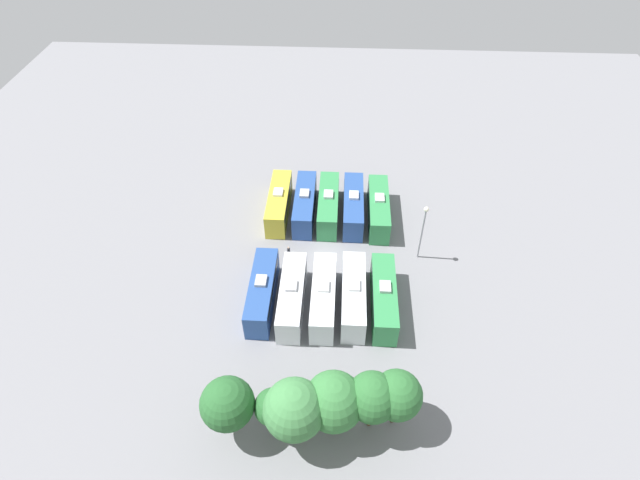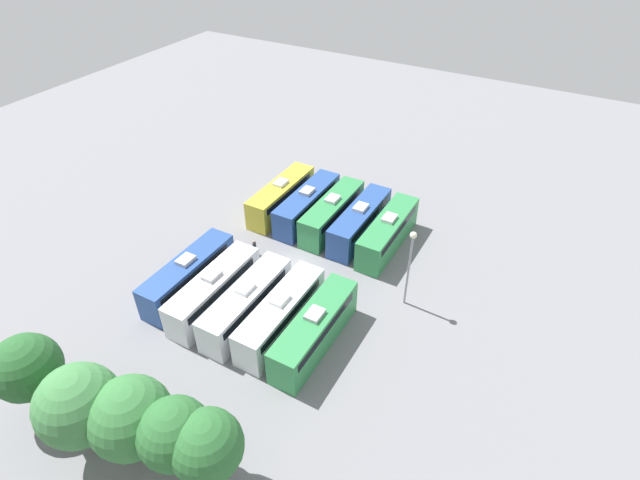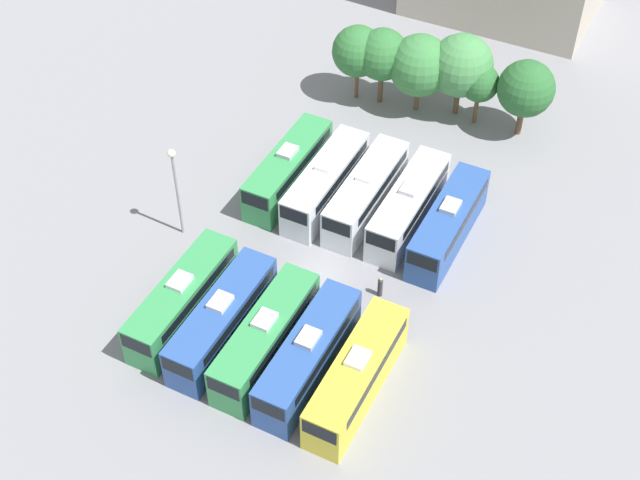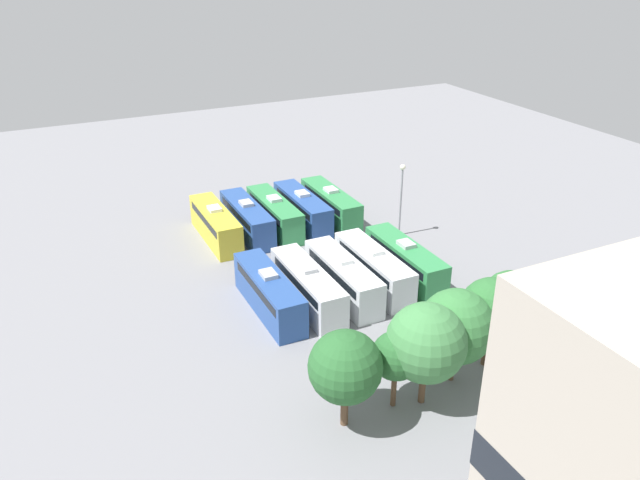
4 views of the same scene
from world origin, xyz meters
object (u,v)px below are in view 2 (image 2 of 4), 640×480
(bus_7, at_px, (246,303))
(tree_1, at_px, (175,434))
(bus_2, at_px, (332,212))
(tree_3, at_px, (79,405))
(bus_9, at_px, (188,274))
(tree_2, at_px, (131,418))
(worker_person, at_px, (255,248))
(bus_0, at_px, (388,232))
(bus_5, at_px, (315,329))
(tree_4, at_px, (69,394))
(bus_3, at_px, (307,204))
(bus_8, at_px, (214,290))
(bus_6, at_px, (281,314))
(light_pole, at_px, (410,257))
(bus_4, at_px, (281,196))
(tree_0, at_px, (207,446))
(tree_5, at_px, (26,368))
(bus_1, at_px, (360,221))

(bus_7, relative_size, tree_1, 1.48)
(bus_2, height_order, tree_3, tree_3)
(bus_7, distance_m, bus_9, 6.82)
(tree_2, bearing_deg, worker_person, -74.12)
(bus_0, height_order, bus_5, same)
(bus_2, height_order, worker_person, bus_2)
(worker_person, distance_m, tree_1, 23.39)
(tree_4, bearing_deg, tree_1, -173.83)
(bus_3, height_order, tree_4, tree_4)
(bus_8, xyz_separation_m, tree_4, (0.25, 14.26, 2.16))
(bus_6, xyz_separation_m, bus_8, (6.75, 0.41, 0.00))
(light_pole, bearing_deg, bus_4, -22.36)
(bus_9, bearing_deg, bus_5, 179.28)
(bus_3, height_order, tree_2, tree_2)
(tree_0, bearing_deg, light_pole, -101.27)
(light_pole, distance_m, tree_4, 27.33)
(worker_person, height_order, tree_0, tree_0)
(bus_4, relative_size, tree_4, 1.85)
(bus_7, height_order, bus_8, same)
(bus_7, distance_m, bus_8, 3.46)
(bus_4, bearing_deg, worker_person, 104.09)
(tree_0, bearing_deg, bus_6, -74.77)
(light_pole, bearing_deg, bus_3, -26.82)
(bus_8, bearing_deg, tree_0, 128.66)
(bus_7, relative_size, bus_8, 1.00)
(bus_0, xyz_separation_m, bus_6, (3.26, 15.08, 0.00))
(tree_1, height_order, tree_5, tree_1)
(bus_1, distance_m, tree_1, 29.37)
(bus_2, height_order, bus_9, same)
(bus_8, relative_size, tree_2, 1.46)
(bus_6, bearing_deg, bus_1, -89.75)
(bus_8, relative_size, tree_4, 1.85)
(bus_9, bearing_deg, bus_7, 176.74)
(bus_0, bearing_deg, tree_5, 64.78)
(worker_person, distance_m, tree_3, 23.03)
(bus_2, height_order, tree_4, tree_4)
(tree_1, xyz_separation_m, tree_3, (6.58, 1.47, 0.01))
(tree_3, bearing_deg, bus_8, -83.54)
(bus_1, xyz_separation_m, bus_8, (6.68, 15.83, 0.00))
(bus_1, distance_m, bus_3, 6.45)
(bus_3, relative_size, tree_2, 1.46)
(bus_4, bearing_deg, tree_5, 88.35)
(tree_0, bearing_deg, tree_2, 7.74)
(bus_1, bearing_deg, bus_5, 102.31)
(tree_3, bearing_deg, bus_0, -105.37)
(bus_1, height_order, bus_8, same)
(bus_0, distance_m, bus_3, 9.79)
(tree_4, bearing_deg, bus_1, -102.97)
(bus_1, height_order, bus_6, same)
(bus_4, xyz_separation_m, tree_1, (-11.48, 29.29, 2.96))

